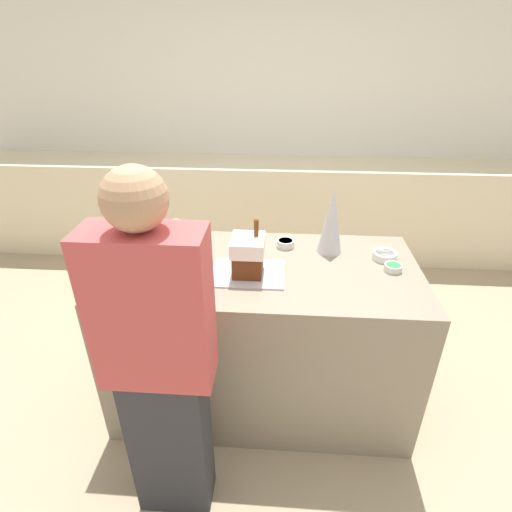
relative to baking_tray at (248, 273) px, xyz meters
name	(u,v)px	position (x,y,z in m)	size (l,w,h in m)	color
ground_plane	(261,390)	(0.07, 0.08, -0.93)	(12.00, 12.00, 0.00)	tan
wall_back	(276,119)	(0.07, 2.41, 0.37)	(8.00, 0.05, 2.60)	white
back_cabinet_block	(273,208)	(0.07, 2.08, -0.46)	(6.00, 0.60, 0.95)	beige
kitchen_island	(262,334)	(0.07, 0.08, -0.47)	(1.67, 0.84, 0.93)	gray
baking_tray	(248,273)	(0.00, 0.00, 0.00)	(0.37, 0.29, 0.01)	#B2B2BC
gingerbread_house	(248,254)	(0.00, 0.00, 0.11)	(0.16, 0.19, 0.28)	#5B2D14
decorative_tree	(332,221)	(0.44, 0.28, 0.19)	(0.14, 0.14, 0.38)	silver
candy_bowl_beside_tree	(172,245)	(-0.46, 0.25, 0.02)	(0.11, 0.11, 0.05)	white
candy_bowl_near_tray_left	(285,243)	(0.19, 0.32, 0.02)	(0.10, 0.10, 0.04)	silver
candy_bowl_near_tray_right	(393,268)	(0.75, 0.08, 0.02)	(0.09, 0.09, 0.04)	silver
candy_bowl_far_left	(385,255)	(0.74, 0.21, 0.02)	(0.13, 0.13, 0.04)	white
person	(160,364)	(-0.30, -0.61, -0.07)	(0.44, 0.55, 1.66)	#333338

